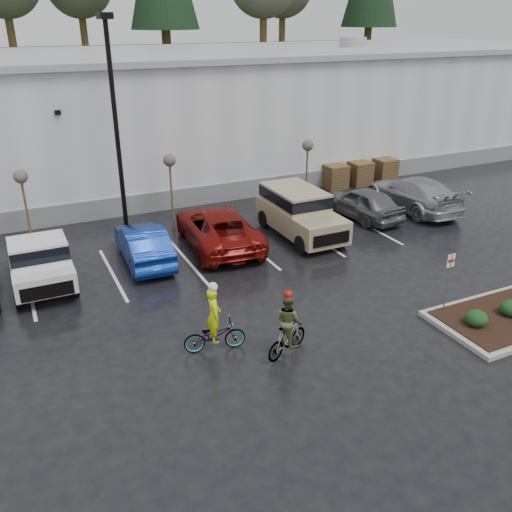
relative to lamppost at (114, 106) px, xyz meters
name	(u,v)px	position (x,y,z in m)	size (l,w,h in m)	color
ground	(351,344)	(4.00, -12.00, -5.69)	(120.00, 120.00, 0.00)	black
warehouse	(148,113)	(4.00, 9.99, -2.04)	(60.50, 15.50, 7.20)	silver
wooded_ridge	(86,85)	(4.00, 33.00, -2.69)	(80.00, 25.00, 6.00)	#1C3616
lamppost	(114,106)	(0.00, 0.00, 0.00)	(0.50, 1.00, 9.22)	black
sapling_west	(21,181)	(-4.00, 1.00, -2.96)	(0.60, 0.60, 3.20)	brown
sapling_mid	(170,164)	(2.50, 1.00, -2.96)	(0.60, 0.60, 3.20)	brown
sapling_east	(308,149)	(10.00, 1.00, -2.96)	(0.60, 0.60, 3.20)	brown
pallet_stack_a	(335,176)	(12.50, 2.00, -5.01)	(1.20, 1.20, 1.35)	brown
pallet_stack_b	(360,173)	(14.20, 2.00, -5.01)	(1.20, 1.20, 1.35)	brown
pallet_stack_c	(384,170)	(16.00, 2.00, -5.01)	(1.20, 1.20, 1.35)	brown
shrub_a	(477,318)	(8.00, -13.00, -5.27)	(0.70, 0.70, 0.52)	black
shrub_b	(511,308)	(9.50, -13.00, -5.27)	(0.70, 0.70, 0.52)	black
fire_lane_sign	(449,276)	(7.80, -11.80, -4.28)	(0.30, 0.05, 2.20)	gray
pickup_white	(39,256)	(-3.98, -3.40, -4.71)	(2.10, 5.20, 1.96)	silver
car_blue	(143,244)	(-0.06, -3.36, -4.93)	(1.60, 4.58, 1.51)	navy
car_red	(218,228)	(3.25, -3.09, -4.87)	(2.72, 5.90, 1.64)	maroon
suv_tan	(301,214)	(7.01, -3.63, -4.66)	(2.20, 5.10, 2.06)	tan
car_grey	(363,203)	(10.93, -2.83, -4.91)	(1.83, 4.54, 1.55)	#5C5E61
car_far_silver	(413,193)	(14.02, -2.86, -4.85)	(2.34, 5.76, 1.67)	#A5A9AD
cyclist_hivis	(214,329)	(0.17, -10.50, -4.99)	(1.93, 0.98, 2.23)	#3F3F44
cyclist_olive	(287,331)	(2.00, -11.61, -4.91)	(1.67, 1.05, 2.09)	#3F3F44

